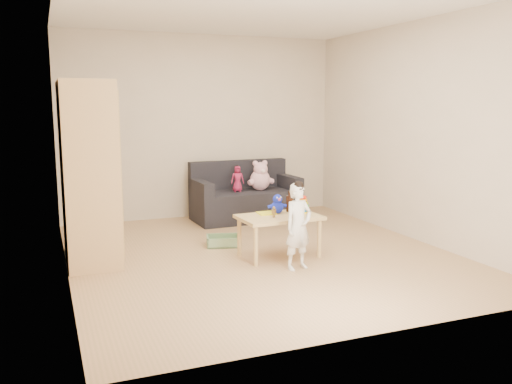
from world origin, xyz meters
name	(u,v)px	position (x,y,z in m)	size (l,w,h in m)	color
room	(260,135)	(0.00, 0.00, 1.30)	(4.50, 4.50, 4.50)	tan
wardrobe	(88,173)	(-1.73, 0.44, 0.93)	(0.52, 1.03, 1.86)	tan
sofa	(246,205)	(0.48, 1.74, 0.21)	(1.47, 0.74, 0.41)	black
play_table	(279,236)	(0.16, -0.16, 0.22)	(0.85, 0.54, 0.45)	tan
storage_bin	(223,241)	(-0.26, 0.49, 0.06)	(0.38, 0.29, 0.12)	#7CA376
toddler	(298,228)	(0.15, -0.63, 0.42)	(0.31, 0.21, 0.84)	silver
pink_bear	(260,178)	(0.70, 1.74, 0.59)	(0.31, 0.27, 0.36)	#F4B4C8
doll	(237,179)	(0.35, 1.71, 0.59)	(0.18, 0.12, 0.35)	#AB204B
ring_stacker	(302,206)	(0.46, -0.10, 0.52)	(0.17, 0.17, 0.19)	yellow
brown_bottle	(290,203)	(0.35, 0.00, 0.55)	(0.08, 0.08, 0.23)	black
blue_plush	(277,204)	(0.19, -0.03, 0.56)	(0.18, 0.14, 0.21)	#1A2CEB
wooden_figure	(274,212)	(0.07, -0.22, 0.51)	(0.05, 0.04, 0.12)	brown
yellow_book	(266,213)	(0.07, -0.02, 0.46)	(0.18, 0.18, 0.01)	#FDFA1A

